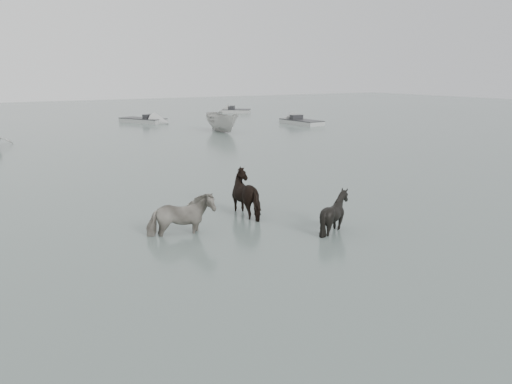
{
  "coord_description": "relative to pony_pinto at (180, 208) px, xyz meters",
  "views": [
    {
      "loc": [
        -8.33,
        -11.41,
        4.33
      ],
      "look_at": [
        -1.24,
        0.4,
        1.0
      ],
      "focal_mm": 35.0,
      "sensor_mm": 36.0,
      "label": 1
    }
  ],
  "objects": [
    {
      "name": "pony_pinto",
      "position": [
        0.0,
        0.0,
        0.0
      ],
      "size": [
        1.94,
        1.17,
        1.53
      ],
      "primitive_type": "imported",
      "rotation": [
        0.0,
        0.0,
        1.37
      ],
      "color": "black",
      "rests_on": "ground"
    },
    {
      "name": "boat_small",
      "position": [
        11.97,
        20.82,
        0.04
      ],
      "size": [
        1.8,
        4.26,
        1.61
      ],
      "primitive_type": "imported",
      "rotation": [
        0.0,
        0.0,
        -0.06
      ],
      "color": "#B1B1AC",
      "rests_on": "ground"
    },
    {
      "name": "skiff_star",
      "position": [
        21.4,
        35.75,
        -0.39
      ],
      "size": [
        4.22,
        3.69,
        0.75
      ],
      "primitive_type": null,
      "rotation": [
        0.0,
        0.0,
        2.51
      ],
      "color": "#A5A5A1",
      "rests_on": "ground"
    },
    {
      "name": "skiff_mid",
      "position": [
        9.21,
        30.62,
        -0.39
      ],
      "size": [
        4.22,
        6.0,
        0.75
      ],
      "primitive_type": null,
      "rotation": [
        0.0,
        0.0,
        -1.08
      ],
      "color": "#9B9D9A",
      "rests_on": "ground"
    },
    {
      "name": "ground",
      "position": [
        3.43,
        -0.72,
        -0.77
      ],
      "size": [
        140.0,
        140.0,
        0.0
      ],
      "primitive_type": "plane",
      "color": "#566661",
      "rests_on": "ground"
    },
    {
      "name": "pony_black",
      "position": [
        3.84,
        -1.82,
        -0.07
      ],
      "size": [
        1.53,
        1.43,
        1.39
      ],
      "primitive_type": "imported",
      "rotation": [
        0.0,
        0.0,
        1.29
      ],
      "color": "black",
      "rests_on": "ground"
    },
    {
      "name": "pony_dark",
      "position": [
        2.72,
        0.87,
        0.04
      ],
      "size": [
        1.87,
        2.0,
        1.6
      ],
      "primitive_type": "imported",
      "rotation": [
        0.0,
        0.0,
        1.97
      ],
      "color": "black",
      "rests_on": "ground"
    },
    {
      "name": "skiff_port",
      "position": [
        20.18,
        22.18,
        -0.39
      ],
      "size": [
        1.99,
        5.8,
        0.75
      ],
      "primitive_type": null,
      "rotation": [
        0.0,
        0.0,
        1.64
      ],
      "color": "#A9ABA8",
      "rests_on": "ground"
    }
  ]
}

